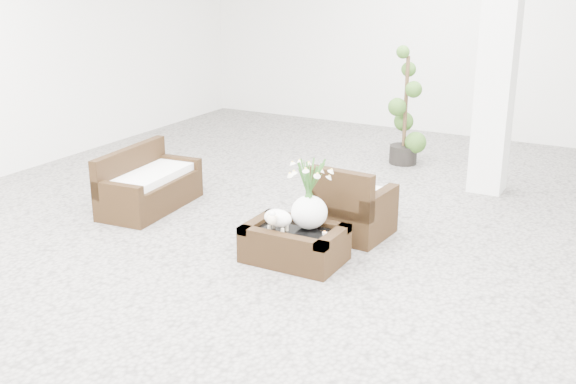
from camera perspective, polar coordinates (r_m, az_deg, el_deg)
The scene contains 9 objects.
ground at distance 6.83m, azimuth 0.40°, elevation -4.72°, with size 11.00×11.00×0.00m, color gray.
column at distance 8.57m, azimuth 16.92°, elevation 11.36°, with size 0.40×0.40×3.50m, color white.
coffee_table at distance 6.52m, azimuth 0.54°, elevation -4.37°, with size 0.90×0.60×0.31m, color #33200F.
sheep_figurine at distance 6.40m, azimuth -0.83°, elevation -2.31°, with size 0.28×0.23×0.21m, color white.
planter_narcissus at distance 6.37m, azimuth 1.77°, elevation 0.40°, with size 0.44×0.44×0.80m, color white, non-canonical shape.
tealight at distance 6.35m, azimuth 3.02°, elevation -3.37°, with size 0.04×0.04×0.03m, color white.
armchair at distance 7.10m, azimuth 5.34°, elevation -0.62°, with size 0.71×0.68×0.76m, color #33200F.
loveseat at distance 8.00m, azimuth -11.26°, elevation 1.02°, with size 1.28×0.61×0.68m, color #33200F.
topiary at distance 9.69m, azimuth 9.60°, elevation 6.87°, with size 0.42×0.42×1.59m, color #2C4D18, non-canonical shape.
Camera 1 is at (2.98, -5.54, 2.66)m, focal length 43.45 mm.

